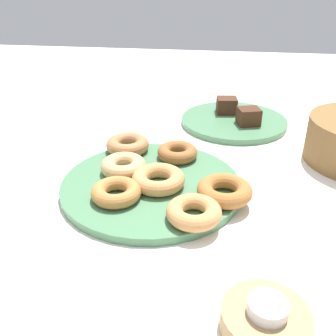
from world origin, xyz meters
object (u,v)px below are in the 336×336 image
(donut_2, at_px, (194,212))
(tealight, at_px, (268,308))
(candle_holder, at_px, (265,321))
(donut_1, at_px, (225,191))
(donut_3, at_px, (177,152))
(donut_4, at_px, (128,145))
(brownie_near, at_px, (227,105))
(brownie_far, at_px, (249,116))
(donut_plate, at_px, (151,185))
(cake_plate, at_px, (234,121))
(donut_0, at_px, (123,166))
(donut_5, at_px, (158,179))
(donut_6, at_px, (116,192))

(donut_2, distance_m, tealight, 0.20)
(donut_2, relative_size, candle_holder, 0.86)
(donut_1, bearing_deg, donut_3, -144.98)
(donut_2, relative_size, donut_4, 0.96)
(brownie_near, height_order, brownie_far, same)
(donut_plate, height_order, donut_4, donut_4)
(cake_plate, bearing_deg, donut_0, -34.04)
(donut_2, bearing_deg, donut_4, -145.07)
(donut_2, relative_size, cake_plate, 0.33)
(donut_0, xyz_separation_m, donut_5, (0.04, 0.07, -0.00))
(brownie_far, bearing_deg, donut_0, -41.18)
(donut_5, bearing_deg, donut_2, 37.59)
(donut_1, distance_m, donut_6, 0.18)
(donut_0, xyz_separation_m, donut_2, (0.13, 0.14, -0.00))
(donut_4, xyz_separation_m, candle_holder, (0.40, 0.25, -0.01))
(donut_1, bearing_deg, donut_4, -127.48)
(donut_6, height_order, brownie_near, brownie_near)
(donut_2, height_order, brownie_near, brownie_near)
(candle_holder, height_order, tealight, tealight)
(donut_0, distance_m, donut_1, 0.19)
(donut_4, height_order, donut_5, same)
(donut_0, height_order, tealight, same)
(donut_plate, relative_size, donut_3, 4.03)
(cake_plate, distance_m, candle_holder, 0.61)
(donut_6, height_order, brownie_far, brownie_far)
(brownie_near, bearing_deg, donut_5, -16.83)
(candle_holder, bearing_deg, donut_5, -148.81)
(donut_plate, distance_m, donut_4, 0.14)
(donut_0, distance_m, donut_5, 0.08)
(donut_plate, relative_size, donut_2, 3.79)
(donut_1, bearing_deg, brownie_far, 170.79)
(donut_4, distance_m, brownie_near, 0.32)
(donut_3, bearing_deg, donut_1, 35.02)
(donut_3, distance_m, donut_4, 0.11)
(cake_plate, distance_m, tealight, 0.61)
(donut_1, bearing_deg, donut_5, -100.87)
(donut_4, xyz_separation_m, cake_plate, (-0.21, 0.22, -0.02))
(donut_1, relative_size, donut_6, 1.11)
(donut_0, xyz_separation_m, brownie_far, (-0.27, 0.24, 0.01))
(donut_0, distance_m, cake_plate, 0.37)
(brownie_near, bearing_deg, donut_1, -0.29)
(donut_4, distance_m, candle_holder, 0.47)
(donut_0, relative_size, donut_2, 0.99)
(donut_4, relative_size, donut_5, 0.95)
(donut_2, height_order, donut_3, donut_2)
(donut_plate, relative_size, tealight, 7.21)
(donut_5, bearing_deg, brownie_near, 163.17)
(donut_3, height_order, cake_plate, donut_3)
(donut_plate, relative_size, cake_plate, 1.23)
(donut_6, bearing_deg, candle_holder, 45.81)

